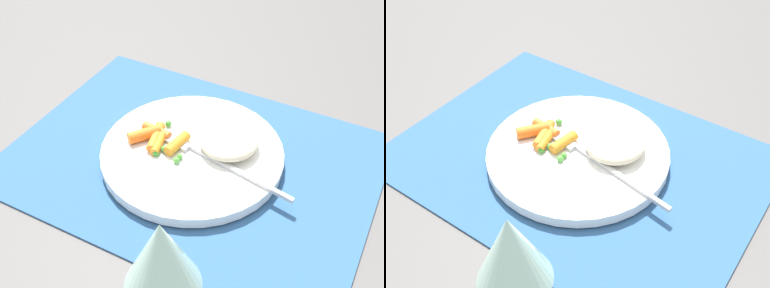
% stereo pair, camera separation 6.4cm
% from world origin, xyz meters
% --- Properties ---
extents(ground_plane, '(2.40, 2.40, 0.00)m').
position_xyz_m(ground_plane, '(0.00, 0.00, 0.00)').
color(ground_plane, '#565451').
extents(placemat, '(0.51, 0.38, 0.01)m').
position_xyz_m(placemat, '(0.00, 0.00, 0.00)').
color(placemat, '#2D5684').
rests_on(placemat, ground_plane).
extents(plate, '(0.26, 0.26, 0.02)m').
position_xyz_m(plate, '(0.00, 0.00, 0.01)').
color(plate, white).
rests_on(plate, placemat).
extents(rice_mound, '(0.08, 0.09, 0.03)m').
position_xyz_m(rice_mound, '(-0.04, -0.03, 0.04)').
color(rice_mound, beige).
rests_on(rice_mound, plate).
extents(carrot_portion, '(0.08, 0.06, 0.02)m').
position_xyz_m(carrot_portion, '(0.05, 0.01, 0.03)').
color(carrot_portion, orange).
rests_on(carrot_portion, plate).
extents(pea_scatter, '(0.07, 0.07, 0.01)m').
position_xyz_m(pea_scatter, '(0.04, 0.01, 0.03)').
color(pea_scatter, green).
rests_on(pea_scatter, plate).
extents(fork, '(0.21, 0.05, 0.01)m').
position_xyz_m(fork, '(-0.03, 0.01, 0.02)').
color(fork, silver).
rests_on(fork, plate).
extents(wine_glass, '(0.07, 0.07, 0.17)m').
position_xyz_m(wine_glass, '(-0.10, 0.24, 0.12)').
color(wine_glass, '#B2E0CC').
rests_on(wine_glass, ground_plane).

